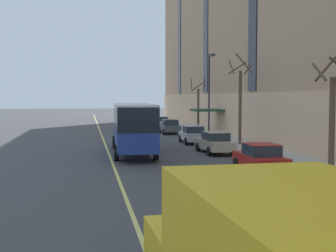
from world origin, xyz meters
The scene contains 14 objects.
ground_plane centered at (0.00, 0.00, 0.00)m, with size 260.00×260.00×0.00m, color #424244.
sidewalk centered at (8.38, 3.00, 0.07)m, with size 4.24×160.00×0.15m, color #ADA89E.
city_bus centered at (-0.80, 1.32, 2.06)m, with size 3.10×10.93×3.55m.
parked_car_silver_1 centered at (5.02, 7.92, 0.78)m, with size 1.97×4.46×1.56m.
parked_car_red_2 centered at (5.10, -7.85, 0.78)m, with size 1.97×4.22×1.56m.
parked_car_red_3 centered at (5.01, 33.19, 0.78)m, with size 1.96×4.40×1.56m.
parked_car_darkgray_5 centered at (4.93, 18.89, 0.78)m, with size 1.97×4.51×1.56m.
parked_car_white_6 centered at (5.20, 27.11, 0.78)m, with size 2.07×4.35×1.56m.
parked_car_champagne_7 centered at (4.99, 0.77, 0.78)m, with size 2.04×4.64×1.56m.
street_tree_near_corner centered at (8.42, -9.23, 3.26)m, with size 1.88×1.88×6.33m.
street_tree_mid_block centered at (8.41, 5.44, 3.81)m, with size 1.69×1.68×7.38m.
street_tree_far_uptown centered at (8.42, 20.15, 3.11)m, with size 1.90×1.78×6.11m.
street_lamp centered at (6.86, 9.30, 4.79)m, with size 0.36×1.48×7.68m.
lane_centerline centered at (-2.50, 3.00, 0.00)m, with size 0.16×140.00×0.01m, color #E0D66B.
Camera 1 is at (-4.00, -31.42, 4.07)m, focal length 50.00 mm.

